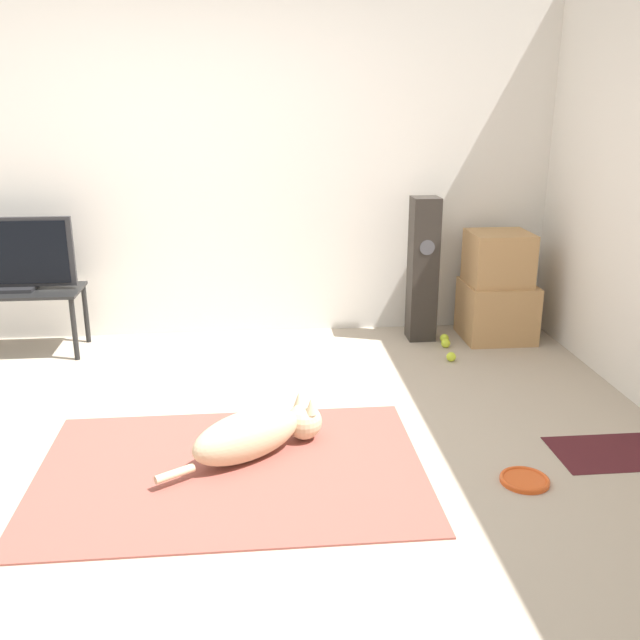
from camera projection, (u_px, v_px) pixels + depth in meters
The scene contains 14 objects.
ground_plane at pixel (194, 464), 3.56m from camera, with size 12.00×12.00×0.00m, color #B2A38E.
wall_back at pixel (205, 165), 5.16m from camera, with size 8.00×0.06×2.55m.
area_rug at pixel (231, 470), 3.49m from camera, with size 1.89×1.31×0.01m.
dog at pixel (257, 433), 3.59m from camera, with size 0.83×0.57×0.26m.
frisbee at pixel (525, 480), 3.39m from camera, with size 0.23×0.23×0.03m.
cardboard_box_lower at pixel (497, 311), 5.33m from camera, with size 0.51×0.47×0.43m.
cardboard_box_upper at pixel (499, 258), 5.21m from camera, with size 0.44×0.41×0.38m.
floor_speaker at pixel (423, 270), 5.23m from camera, with size 0.20×0.20×1.06m.
tv_stand at pixel (14, 299), 4.97m from camera, with size 0.93×0.43×0.46m.
tv at pixel (8, 255), 4.88m from camera, with size 0.88×0.20×0.51m.
tennis_ball_by_boxes at pixel (451, 357), 4.91m from camera, with size 0.07×0.07×0.07m.
tennis_ball_near_speaker at pixel (446, 343), 5.18m from camera, with size 0.07×0.07×0.07m.
tennis_ball_loose_on_carpet at pixel (444, 338), 5.28m from camera, with size 0.07×0.07×0.07m.
door_mat at pixel (611, 452), 3.67m from camera, with size 0.59×0.40×0.01m.
Camera 1 is at (0.32, -3.21, 1.77)m, focal length 40.00 mm.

